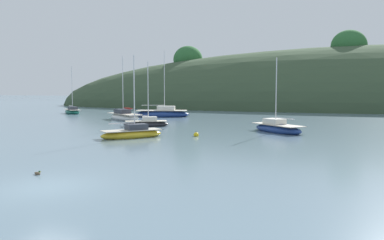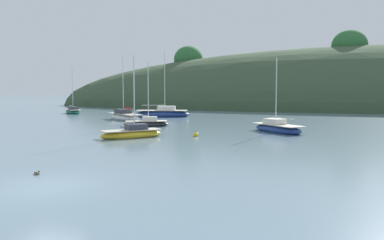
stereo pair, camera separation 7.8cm
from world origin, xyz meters
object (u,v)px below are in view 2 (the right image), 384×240
Objects in this scene: sailboat_navy_dinghy at (277,128)px; mooring_buoy_channel at (196,135)px; sailboat_red_portside at (147,123)px; sailboat_cream_ketch at (163,114)px; duck_straggler at (37,173)px; sailboat_black_sloop at (125,117)px; sailboat_teal_outer at (73,111)px; sailboat_orange_cutter at (132,133)px.

mooring_buoy_channel is at bearing -140.07° from sailboat_navy_dinghy.
sailboat_cream_ketch is at bearing 104.86° from sailboat_red_portside.
sailboat_cream_ketch is 23.16× the size of duck_straggler.
duck_straggler is at bearing -113.25° from sailboat_navy_dinghy.
sailboat_black_sloop is 17.14m from sailboat_teal_outer.
mooring_buoy_channel is (11.32, -20.80, -0.34)m from sailboat_cream_ketch.
sailboat_teal_outer is at bearing 122.66° from duck_straggler.
sailboat_black_sloop is 1.08× the size of sailboat_teal_outer.
sailboat_black_sloop reaches higher than sailboat_teal_outer.
sailboat_cream_ketch is at bearing 138.64° from sailboat_navy_dinghy.
sailboat_cream_ketch reaches higher than sailboat_teal_outer.
sailboat_cream_ketch is (-3.70, 13.94, 0.14)m from sailboat_red_portside.
sailboat_black_sloop is 18.75m from sailboat_orange_cutter.
duck_straggler is (-9.22, -21.46, -0.31)m from sailboat_navy_dinghy.
sailboat_navy_dinghy is 8.23m from mooring_buoy_channel.
mooring_buoy_channel is (28.29, -23.43, -0.23)m from sailboat_teal_outer.
sailboat_orange_cutter is (9.14, -16.37, -0.08)m from sailboat_black_sloop.
sailboat_teal_outer is at bearing 141.29° from sailboat_red_portside.
sailboat_teal_outer is 17.17m from sailboat_cream_ketch.
mooring_buoy_channel is (-6.31, -5.28, -0.24)m from sailboat_navy_dinghy.
sailboat_red_portside is 1.02× the size of sailboat_orange_cutter.
sailboat_red_portside reaches higher than duck_straggler.
sailboat_black_sloop is at bearing -33.26° from sailboat_teal_outer.
sailboat_orange_cutter is (-11.13, -7.62, -0.03)m from sailboat_navy_dinghy.
sailboat_black_sloop is 9.57m from sailboat_red_portside.
sailboat_teal_outer is 1.14× the size of sailboat_orange_cutter.
sailboat_navy_dinghy is 1.03× the size of sailboat_orange_cutter.
sailboat_black_sloop is at bearing 156.65° from sailboat_navy_dinghy.
sailboat_navy_dinghy reaches higher than duck_straggler.
sailboat_orange_cutter reaches higher than duck_straggler.
sailboat_cream_ketch is (-6.50, 23.14, 0.13)m from sailboat_orange_cutter.
sailboat_navy_dinghy reaches higher than mooring_buoy_channel.
sailboat_orange_cutter is 13.97m from duck_straggler.
sailboat_cream_ketch reaches higher than sailboat_red_portside.
sailboat_red_portside is 16.79× the size of duck_straggler.
sailboat_navy_dinghy is 23.48m from sailboat_cream_ketch.
sailboat_red_portside is at bearing 101.56° from duck_straggler.
duck_straggler is at bearing -77.18° from sailboat_cream_ketch.
sailboat_cream_ketch is at bearing 102.82° from duck_straggler.
sailboat_orange_cutter is (2.80, -9.20, 0.02)m from sailboat_red_portside.
sailboat_teal_outer reaches higher than sailboat_navy_dinghy.
mooring_buoy_channel is 1.28× the size of duck_straggler.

